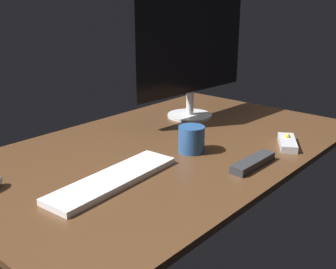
# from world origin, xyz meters

# --- Properties ---
(desk) EXTENTS (1.40, 0.84, 0.02)m
(desk) POSITION_xyz_m (0.00, 0.00, 0.01)
(desk) COLOR #4C301C
(desk) RESTS_ON ground
(monitor) EXTENTS (0.61, 0.19, 0.49)m
(monitor) POSITION_xyz_m (0.33, 0.17, 0.30)
(monitor) COLOR silver
(monitor) RESTS_ON desk
(keyboard) EXTENTS (0.43, 0.14, 0.02)m
(keyboard) POSITION_xyz_m (-0.32, -0.08, 0.03)
(keyboard) COLOR white
(keyboard) RESTS_ON desk
(media_remote) EXTENTS (0.16, 0.12, 0.04)m
(media_remote) POSITION_xyz_m (0.26, -0.31, 0.03)
(media_remote) COLOR #B7B7BC
(media_remote) RESTS_ON desk
(tv_remote) EXTENTS (0.19, 0.05, 0.02)m
(tv_remote) POSITION_xyz_m (0.03, -0.31, 0.03)
(tv_remote) COLOR #2D2D33
(tv_remote) RESTS_ON desk
(coffee_mug) EXTENTS (0.09, 0.09, 0.09)m
(coffee_mug) POSITION_xyz_m (0.01, -0.10, 0.06)
(coffee_mug) COLOR #28518C
(coffee_mug) RESTS_ON desk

